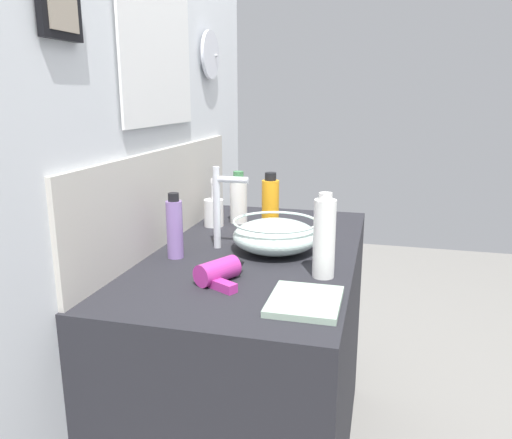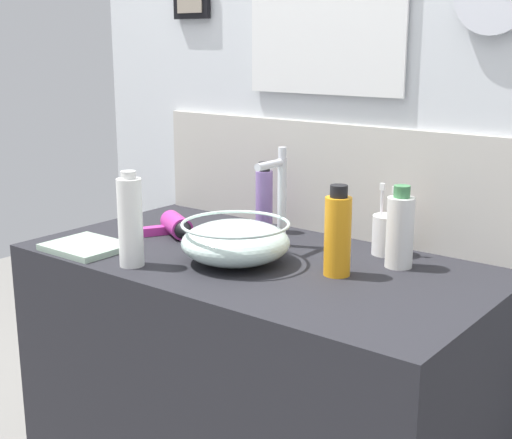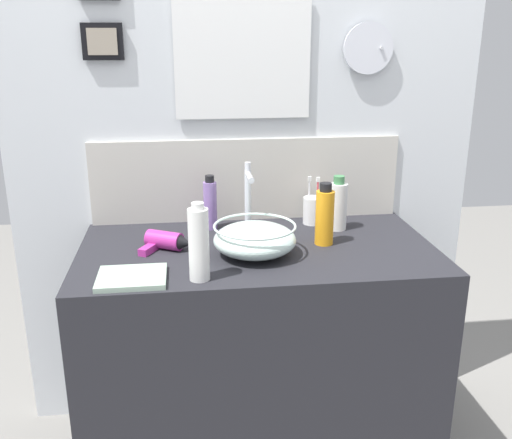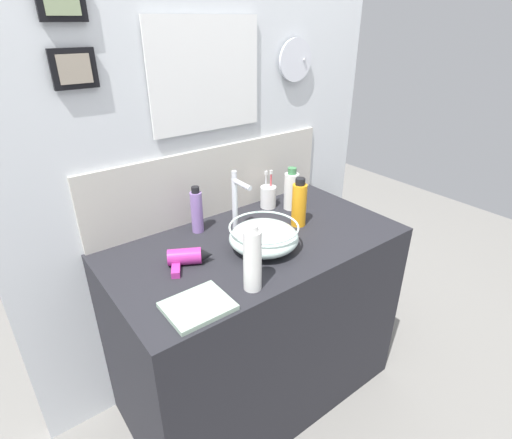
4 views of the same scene
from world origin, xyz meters
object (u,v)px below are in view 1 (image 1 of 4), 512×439
at_px(toothbrush_cup, 214,212).
at_px(hand_towel, 305,301).
at_px(shampoo_bottle, 270,204).
at_px(soap_dispenser, 175,228).
at_px(spray_bottle, 324,238).
at_px(faucet, 220,202).
at_px(glass_bowl_sink, 275,235).
at_px(lotion_bottle, 239,199).
at_px(hair_drier, 222,271).

xyz_separation_m(toothbrush_cup, hand_towel, (-0.65, -0.45, -0.05)).
bearing_deg(shampoo_bottle, soap_dispenser, 150.63).
bearing_deg(spray_bottle, shampoo_bottle, 29.70).
xyz_separation_m(toothbrush_cup, shampoo_bottle, (-0.01, -0.22, 0.05)).
bearing_deg(soap_dispenser, faucet, -38.70).
xyz_separation_m(glass_bowl_sink, lotion_bottle, (0.34, 0.22, 0.04)).
relative_size(glass_bowl_sink, faucet, 1.01).
relative_size(hair_drier, spray_bottle, 0.80).
distance_m(faucet, hand_towel, 0.54).
relative_size(faucet, toothbrush_cup, 1.44).
height_order(spray_bottle, hand_towel, spray_bottle).
height_order(shampoo_bottle, spray_bottle, spray_bottle).
distance_m(glass_bowl_sink, soap_dispenser, 0.32).
distance_m(hair_drier, toothbrush_cup, 0.59).
height_order(faucet, shampoo_bottle, faucet).
height_order(hair_drier, lotion_bottle, lotion_bottle).
bearing_deg(hand_towel, shampoo_bottle, 19.86).
relative_size(toothbrush_cup, soap_dispenser, 0.92).
distance_m(spray_bottle, hand_towel, 0.23).
height_order(glass_bowl_sink, faucet, faucet).
bearing_deg(shampoo_bottle, spray_bottle, -150.30).
bearing_deg(spray_bottle, faucet, 62.55).
xyz_separation_m(hair_drier, lotion_bottle, (0.63, 0.14, 0.06)).
bearing_deg(lotion_bottle, hand_towel, -152.47).
distance_m(faucet, spray_bottle, 0.41).
xyz_separation_m(hair_drier, spray_bottle, (0.10, -0.26, 0.08)).
distance_m(shampoo_bottle, hand_towel, 0.68).
height_order(hair_drier, spray_bottle, spray_bottle).
bearing_deg(hair_drier, lotion_bottle, 12.27).
bearing_deg(faucet, soap_dispenser, 141.30).
relative_size(faucet, hand_towel, 1.33).
xyz_separation_m(spray_bottle, soap_dispenser, (0.06, 0.46, -0.02)).
bearing_deg(soap_dispenser, hair_drier, -127.83).
height_order(toothbrush_cup, hand_towel, toothbrush_cup).
bearing_deg(hair_drier, toothbrush_cup, 21.22).
relative_size(faucet, soap_dispenser, 1.32).
relative_size(shampoo_bottle, spray_bottle, 0.92).
relative_size(faucet, spray_bottle, 1.14).
bearing_deg(spray_bottle, toothbrush_cup, 46.60).
bearing_deg(glass_bowl_sink, toothbrush_cup, 48.69).
bearing_deg(shampoo_bottle, toothbrush_cup, 87.23).
bearing_deg(spray_bottle, soap_dispenser, 83.08).
relative_size(toothbrush_cup, spray_bottle, 0.79).
distance_m(glass_bowl_sink, spray_bottle, 0.26).
xyz_separation_m(glass_bowl_sink, spray_bottle, (-0.19, -0.18, 0.06)).
height_order(toothbrush_cup, soap_dispenser, soap_dispenser).
xyz_separation_m(shampoo_bottle, hand_towel, (-0.64, -0.23, -0.09)).
distance_m(shampoo_bottle, lotion_bottle, 0.17).
bearing_deg(faucet, lotion_bottle, 6.27).
bearing_deg(spray_bottle, hand_towel, 174.53).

